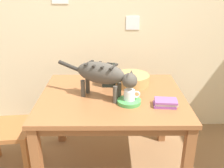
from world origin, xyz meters
name	(u,v)px	position (x,y,z in m)	size (l,w,h in m)	color
wall_rear	(101,21)	(0.00, 1.94, 1.25)	(5.25, 0.11, 2.50)	beige
dining_table	(112,104)	(0.11, 1.12, 0.67)	(1.20, 0.98, 0.76)	brown
cat	(104,75)	(0.05, 1.06, 0.96)	(0.65, 0.34, 0.30)	#4B453C
saucer_bowl	(129,101)	(0.24, 0.97, 0.77)	(0.19, 0.19, 0.03)	#469C4C
coffee_mug	(130,95)	(0.25, 0.97, 0.83)	(0.13, 0.09, 0.08)	silver
magazine	(130,82)	(0.28, 1.42, 0.76)	(0.24, 0.20, 0.01)	gold
book_stack	(165,103)	(0.52, 0.92, 0.78)	(0.19, 0.13, 0.05)	#8A4597
wicker_basket	(131,79)	(0.29, 1.35, 0.81)	(0.33, 0.33, 0.10)	tan
toaster	(109,75)	(0.08, 1.38, 0.84)	(0.12, 0.20, 0.18)	black
wooden_chair_near	(1,127)	(-0.87, 1.11, 0.45)	(0.46, 0.46, 0.93)	#985A2D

